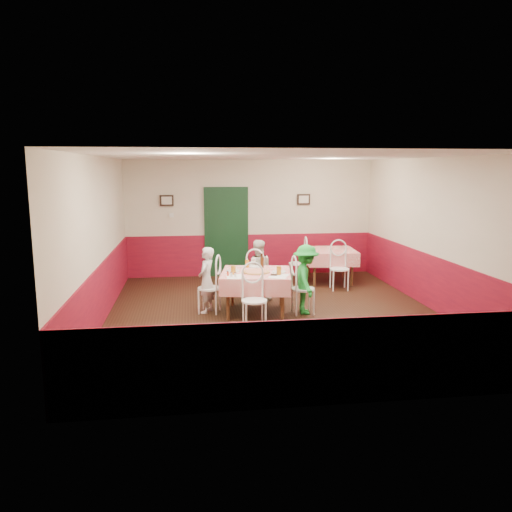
{
  "coord_description": "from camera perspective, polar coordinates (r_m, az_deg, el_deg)",
  "views": [
    {
      "loc": [
        -1.49,
        -8.52,
        2.6
      ],
      "look_at": [
        -0.31,
        0.19,
        1.05
      ],
      "focal_mm": 35.0,
      "sensor_mm": 36.0,
      "label": 1
    }
  ],
  "objects": [
    {
      "name": "wainscot_front",
      "position": [
        5.65,
        8.35,
        -11.91
      ],
      "size": [
        6.0,
        0.03,
        1.0
      ],
      "primitive_type": "cube",
      "color": "maroon",
      "rests_on": "ground"
    },
    {
      "name": "door",
      "position": [
        12.1,
        -3.41,
        2.63
      ],
      "size": [
        0.96,
        0.06,
        2.1
      ],
      "primitive_type": "cube",
      "color": "black",
      "rests_on": "ground"
    },
    {
      "name": "glass_a",
      "position": [
        8.75,
        -2.6,
        -1.63
      ],
      "size": [
        0.1,
        0.1,
        0.15
      ],
      "primitive_type": "cylinder",
      "rotation": [
        0.0,
        0.0,
        -0.17
      ],
      "color": "#BF7219",
      "rests_on": "main_table"
    },
    {
      "name": "wallet",
      "position": [
        8.69,
        2.05,
        -2.16
      ],
      "size": [
        0.12,
        0.11,
        0.02
      ],
      "primitive_type": "cube",
      "rotation": [
        0.0,
        0.0,
        -0.17
      ],
      "color": "black",
      "rests_on": "main_table"
    },
    {
      "name": "right_wall",
      "position": [
        9.7,
        19.96,
        2.3
      ],
      "size": [
        0.1,
        7.0,
        2.8
      ],
      "primitive_type": "cube",
      "color": "beige",
      "rests_on": "ground"
    },
    {
      "name": "chair_left",
      "position": [
        9.11,
        -5.36,
        -3.69
      ],
      "size": [
        0.52,
        0.52,
        0.9
      ],
      "primitive_type": null,
      "rotation": [
        0.0,
        0.0,
        -1.86
      ],
      "color": "white",
      "rests_on": "ground"
    },
    {
      "name": "chair_far",
      "position": [
        9.87,
        0.16,
        -2.57
      ],
      "size": [
        0.55,
        0.55,
        0.9
      ],
      "primitive_type": null,
      "rotation": [
        0.0,
        0.0,
        2.73
      ],
      "color": "white",
      "rests_on": "ground"
    },
    {
      "name": "back_wall",
      "position": [
        12.17,
        -0.62,
        4.34
      ],
      "size": [
        6.0,
        0.1,
        2.8
      ],
      "primitive_type": "cube",
      "color": "beige",
      "rests_on": "ground"
    },
    {
      "name": "shaker_c",
      "position": [
        8.64,
        -3.23,
        -2.0
      ],
      "size": [
        0.04,
        0.04,
        0.09
      ],
      "primitive_type": "cylinder",
      "rotation": [
        0.0,
        0.0,
        -0.17
      ],
      "color": "#B23319",
      "rests_on": "main_table"
    },
    {
      "name": "wainscot_back",
      "position": [
        12.28,
        -0.6,
        0.15
      ],
      "size": [
        6.0,
        0.03,
        1.0
      ],
      "primitive_type": "cube",
      "color": "maroon",
      "rests_on": "ground"
    },
    {
      "name": "glass_c",
      "position": [
        9.37,
        -1.02,
        -0.88
      ],
      "size": [
        0.09,
        0.09,
        0.14
      ],
      "primitive_type": "cylinder",
      "rotation": [
        0.0,
        0.0,
        -0.17
      ],
      "color": "#BF7219",
      "rests_on": "main_table"
    },
    {
      "name": "wainscot_right",
      "position": [
        9.85,
        19.58,
        -2.9
      ],
      "size": [
        0.03,
        7.0,
        1.0
      ],
      "primitive_type": "cube",
      "color": "maroon",
      "rests_on": "ground"
    },
    {
      "name": "menu_left",
      "position": [
        8.6,
        -2.36,
        -2.34
      ],
      "size": [
        0.31,
        0.41,
        0.0
      ],
      "primitive_type": "cube",
      "rotation": [
        0.0,
        0.0,
        -0.03
      ],
      "color": "white",
      "rests_on": "main_table"
    },
    {
      "name": "wainscot_left",
      "position": [
        8.9,
        -17.17,
        -4.1
      ],
      "size": [
        0.03,
        7.0,
        1.0
      ],
      "primitive_type": "cube",
      "color": "maroon",
      "rests_on": "ground"
    },
    {
      "name": "beer_bottle",
      "position": [
        9.35,
        0.7,
        -0.6
      ],
      "size": [
        0.08,
        0.08,
        0.24
      ],
      "primitive_type": "cylinder",
      "rotation": [
        0.0,
        0.0,
        -0.17
      ],
      "color": "#381C0A",
      "rests_on": "main_table"
    },
    {
      "name": "menu_right",
      "position": [
        8.63,
        2.59,
        -2.31
      ],
      "size": [
        0.43,
        0.48,
        0.0
      ],
      "primitive_type": "cube",
      "rotation": [
        0.0,
        0.0,
        -0.38
      ],
      "color": "white",
      "rests_on": "main_table"
    },
    {
      "name": "second_table",
      "position": [
        11.64,
        8.43,
        -1.12
      ],
      "size": [
        1.21,
        1.21,
        0.77
      ],
      "primitive_type": "cube",
      "rotation": [
        0.0,
        0.0,
        -0.09
      ],
      "color": "red",
      "rests_on": "ground"
    },
    {
      "name": "left_wall",
      "position": [
        8.73,
        -17.57,
        1.64
      ],
      "size": [
        0.1,
        7.0,
        2.8
      ],
      "primitive_type": "cube",
      "color": "beige",
      "rests_on": "ground"
    },
    {
      "name": "glass_b",
      "position": [
        8.73,
        2.63,
        -1.67
      ],
      "size": [
        0.09,
        0.09,
        0.15
      ],
      "primitive_type": "cylinder",
      "rotation": [
        0.0,
        0.0,
        -0.17
      ],
      "color": "#BF7219",
      "rests_on": "main_table"
    },
    {
      "name": "diner_far",
      "position": [
        9.89,
        0.17,
        -1.62
      ],
      "size": [
        0.63,
        0.52,
        1.21
      ],
      "primitive_type": "imported",
      "rotation": [
        0.0,
        0.0,
        3.04
      ],
      "color": "gray",
      "rests_on": "ground"
    },
    {
      "name": "thermostat",
      "position": [
        12.03,
        -9.64,
        4.61
      ],
      "size": [
        0.1,
        0.03,
        0.1
      ],
      "primitive_type": "cube",
      "color": "white",
      "rests_on": "back_wall"
    },
    {
      "name": "picture_right",
      "position": [
        12.31,
        5.46,
        6.47
      ],
      "size": [
        0.32,
        0.03,
        0.26
      ],
      "primitive_type": "cube",
      "color": "black",
      "rests_on": "back_wall"
    },
    {
      "name": "diner_right",
      "position": [
        9.02,
        5.73,
        -2.67
      ],
      "size": [
        0.54,
        0.85,
        1.26
      ],
      "primitive_type": "imported",
      "rotation": [
        0.0,
        0.0,
        1.47
      ],
      "color": "gray",
      "rests_on": "ground"
    },
    {
      "name": "plate_left",
      "position": [
        9.02,
        -2.62,
        -1.72
      ],
      "size": [
        0.29,
        0.29,
        0.01
      ],
      "primitive_type": "cylinder",
      "rotation": [
        0.0,
        0.0,
        -0.17
      ],
      "color": "white",
      "rests_on": "main_table"
    },
    {
      "name": "shaker_a",
      "position": [
        8.56,
        -2.83,
        -2.11
      ],
      "size": [
        0.04,
        0.04,
        0.09
      ],
      "primitive_type": "cylinder",
      "rotation": [
        0.0,
        0.0,
        -0.17
      ],
      "color": "silver",
      "rests_on": "main_table"
    },
    {
      "name": "diner_left",
      "position": [
        9.08,
        -5.69,
        -2.75
      ],
      "size": [
        0.44,
        0.52,
        1.21
      ],
      "primitive_type": "imported",
      "rotation": [
        0.0,
        0.0,
        -1.97
      ],
      "color": "gray",
      "rests_on": "ground"
    },
    {
      "name": "plate_far",
      "position": [
        9.41,
        -0.04,
        -1.22
      ],
      "size": [
        0.29,
        0.29,
        0.01
      ],
      "primitive_type": "cylinder",
      "rotation": [
        0.0,
        0.0,
        -0.17
      ],
      "color": "white",
      "rests_on": "main_table"
    },
    {
      "name": "main_table",
      "position": [
        9.06,
        0.0,
        -4.21
      ],
      "size": [
        1.4,
        1.4,
        0.77
      ],
      "primitive_type": "cube",
      "rotation": [
        0.0,
        0.0,
        -0.17
      ],
      "color": "red",
      "rests_on": "ground"
    },
    {
      "name": "chair_near",
      "position": [
        8.22,
        -0.19,
        -5.15
      ],
      "size": [
        0.44,
        0.44,
        0.9
      ],
      "primitive_type": null,
      "rotation": [
        0.0,
        0.0,
        0.04
      ],
      "color": "white",
      "rests_on": "ground"
    },
    {
      "name": "chair_second_b",
      "position": [
        10.92,
        9.52,
        -1.49
      ],
      "size": [
        0.45,
        0.45,
        0.9
      ],
      "primitive_type": null,
      "rotation": [
        0.0,
        0.0,
        -0.09
      ],
      "color": "white",
      "rests_on": "ground"
    },
    {
      "name": "pizza",
      "position": [
        8.91,
        0.03,
        -1.81
      ],
      "size": [
        0.54,
        0.54,
        0.03
      ],
      "primitive_type": "cylinder",
      "rotation": [
        0.0,
        0.0,
        -0.17
      ],
      "color": "#B74723",
      "rests_on": "main_table"
    },
    {
      "name": "plate_right",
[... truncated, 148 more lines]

